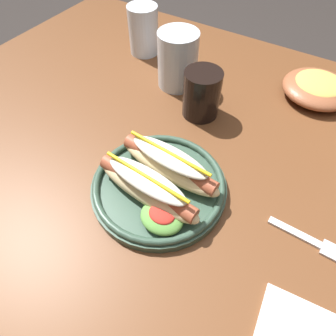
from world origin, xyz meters
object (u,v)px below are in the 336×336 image
(fork, at_px, (312,241))
(hot_dog_plate, at_px, (159,182))
(water_cup, at_px, (143,30))
(side_bowl, at_px, (318,87))
(extra_cup, at_px, (178,60))
(soda_cup, at_px, (202,94))

(fork, bearing_deg, hot_dog_plate, -168.70)
(water_cup, height_order, side_bowl, water_cup)
(extra_cup, bearing_deg, hot_dog_plate, -64.94)
(hot_dog_plate, relative_size, soda_cup, 2.33)
(soda_cup, relative_size, extra_cup, 0.80)
(fork, xyz_separation_m, water_cup, (-0.54, 0.32, 0.06))
(water_cup, bearing_deg, hot_dog_plate, -52.21)
(hot_dog_plate, relative_size, extra_cup, 1.86)
(hot_dog_plate, distance_m, soda_cup, 0.23)
(fork, height_order, side_bowl, side_bowl)
(fork, height_order, water_cup, water_cup)
(water_cup, xyz_separation_m, side_bowl, (0.44, 0.05, -0.03))
(water_cup, distance_m, side_bowl, 0.45)
(hot_dog_plate, height_order, water_cup, water_cup)
(fork, xyz_separation_m, side_bowl, (-0.09, 0.37, 0.02))
(extra_cup, distance_m, side_bowl, 0.32)
(soda_cup, bearing_deg, fork, -31.12)
(fork, bearing_deg, soda_cup, 150.09)
(hot_dog_plate, relative_size, water_cup, 1.98)
(fork, relative_size, side_bowl, 0.78)
(hot_dog_plate, bearing_deg, fork, 10.09)
(soda_cup, distance_m, water_cup, 0.28)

